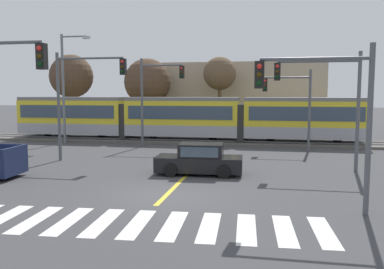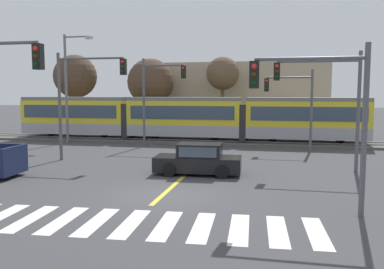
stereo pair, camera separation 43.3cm
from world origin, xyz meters
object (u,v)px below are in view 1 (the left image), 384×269
Objects in this scene: traffic_light_near_right at (327,103)px; bare_tree_far_west at (71,76)px; street_lamp_west at (66,81)px; traffic_light_mid_right at (329,92)px; traffic_light_far_left at (155,90)px; light_rail_tram at (183,117)px; traffic_light_far_right at (293,98)px; bare_tree_east at (220,74)px; traffic_light_mid_left at (81,89)px; bare_tree_west at (147,82)px; sedan_crossing at (200,160)px.

traffic_light_near_right is 30.93m from bare_tree_far_west.
traffic_light_mid_right is at bearing -23.40° from street_lamp_west.
light_rail_tram is at bearing 69.71° from traffic_light_far_left.
traffic_light_far_right is at bearing 100.99° from traffic_light_mid_right.
traffic_light_far_right is 10.56m from bare_tree_east.
street_lamp_west is (-7.50, 0.91, 0.67)m from traffic_light_far_left.
traffic_light_near_right is at bearing -32.73° from traffic_light_mid_left.
bare_tree_east is (-7.40, 15.45, 1.65)m from traffic_light_mid_right.
traffic_light_mid_right is 0.71× the size of street_lamp_west.
traffic_light_far_left is 1.03× the size of traffic_light_mid_left.
traffic_light_near_right is at bearing -74.69° from bare_tree_east.
bare_tree_west is (-13.12, 23.02, 1.30)m from traffic_light_near_right.
traffic_light_near_right is at bearing -47.86° from bare_tree_far_west.
traffic_light_far_left is 0.76× the size of street_lamp_west.
bare_tree_east reaches higher than traffic_light_mid_left.
traffic_light_near_right is at bearing -47.21° from sedan_crossing.
bare_tree_west is at bearing 147.07° from traffic_light_far_right.
street_lamp_west is 1.18× the size of bare_tree_west.
bare_tree_west is (-12.82, 8.31, 1.36)m from traffic_light_far_right.
sedan_crossing is 18.29m from bare_tree_east.
traffic_light_far_right is at bearing -22.82° from light_rail_tram.
traffic_light_near_right is 26.53m from bare_tree_west.
traffic_light_far_left is 7.58m from street_lamp_west.
light_rail_tram is 13.31m from bare_tree_far_west.
traffic_light_mid_left is (-13.58, 0.36, 0.21)m from traffic_light_mid_right.
traffic_light_near_right is 0.73× the size of bare_tree_far_west.
traffic_light_near_right reaches higher than traffic_light_far_right.
traffic_light_mid_left is (-2.51, -6.77, 0.03)m from traffic_light_far_left.
bare_tree_far_west reaches higher than traffic_light_mid_left.
bare_tree_east is (-1.18, 17.57, 4.94)m from sedan_crossing.
bare_tree_west is (-14.19, 15.33, 0.97)m from traffic_light_mid_right.
traffic_light_mid_left is at bearing -56.98° from street_lamp_west.
bare_tree_far_west is (-10.71, 8.08, 1.35)m from traffic_light_far_left.
bare_tree_west is at bearing 0.94° from bare_tree_far_west.
light_rail_tram is at bearing 132.82° from traffic_light_mid_right.
light_rail_tram is 4.25m from traffic_light_far_left.
traffic_light_far_left is at bearing -113.82° from bare_tree_east.
bare_tree_west is (4.39, 7.30, 0.12)m from street_lamp_west.
traffic_light_far_left is at bearing 117.71° from sedan_crossing.
traffic_light_mid_right is at bearing -47.18° from light_rail_tram.
sedan_crossing is 0.71× the size of traffic_light_mid_right.
sedan_crossing is 0.60× the size of bare_tree_west.
bare_tree_far_west is 14.39m from bare_tree_east.
traffic_light_near_right is (5.16, -5.57, 2.96)m from sedan_crossing.
street_lamp_west is at bearing -65.88° from bare_tree_far_west.
light_rail_tram reaches higher than sedan_crossing.
sedan_crossing is 11.00m from traffic_light_far_left.
traffic_light_mid_right is 0.79× the size of bare_tree_far_west.
traffic_light_mid_left is 9.19m from street_lamp_west.
traffic_light_far_left is at bearing 147.25° from traffic_light_mid_right.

